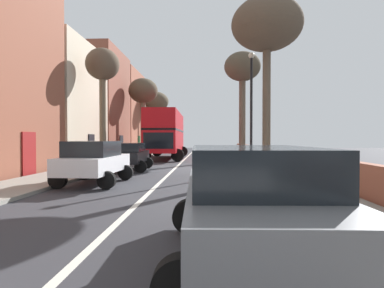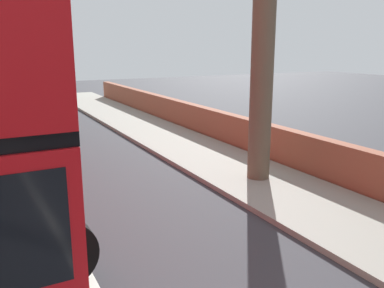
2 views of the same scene
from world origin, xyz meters
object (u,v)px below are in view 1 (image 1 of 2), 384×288
(double_decker_bus, at_px, (166,132))
(litter_bin_right, at_px, (292,166))
(street_tree_right_1, at_px, (267,27))
(street_tree_right_5, at_px, (242,71))
(street_tree_left_4, at_px, (143,93))
(parked_car_white_left_1, at_px, (94,160))
(street_tree_left_6, at_px, (155,102))
(parked_car_grey_right_0, at_px, (250,198))
(lamppost_right, at_px, (251,101))
(street_tree_left_2, at_px, (103,70))
(parked_car_black_left_2, at_px, (128,154))

(double_decker_bus, relative_size, litter_bin_right, 9.29)
(street_tree_right_1, relative_size, street_tree_right_5, 0.92)
(street_tree_right_1, xyz_separation_m, street_tree_left_4, (-9.32, 16.88, -0.61))
(parked_car_white_left_1, distance_m, litter_bin_right, 7.82)
(double_decker_bus, xyz_separation_m, parked_car_white_left_1, (-0.80, -15.58, -1.40))
(street_tree_right_1, height_order, street_tree_right_5, street_tree_right_5)
(street_tree_left_6, bearing_deg, litter_bin_right, -70.05)
(parked_car_grey_right_0, distance_m, lamppost_right, 13.03)
(street_tree_left_4, height_order, street_tree_right_5, street_tree_right_5)
(parked_car_grey_right_0, bearing_deg, parked_car_white_left_1, 123.41)
(street_tree_left_2, distance_m, lamppost_right, 10.03)
(litter_bin_right, bearing_deg, street_tree_right_5, 91.62)
(street_tree_right_5, distance_m, litter_bin_right, 15.61)
(street_tree_left_2, relative_size, lamppost_right, 1.20)
(parked_car_black_left_2, bearing_deg, street_tree_left_2, 130.17)
(street_tree_left_4, relative_size, street_tree_right_5, 0.87)
(street_tree_right_1, relative_size, street_tree_left_4, 1.06)
(parked_car_black_left_2, distance_m, street_tree_right_5, 13.58)
(parked_car_grey_right_0, height_order, parked_car_white_left_1, parked_car_white_left_1)
(street_tree_left_4, distance_m, lamppost_right, 17.45)
(parked_car_grey_right_0, bearing_deg, street_tree_left_4, 104.54)
(street_tree_left_2, bearing_deg, street_tree_right_5, 33.29)
(street_tree_right_5, relative_size, street_tree_left_6, 1.15)
(street_tree_left_2, bearing_deg, litter_bin_right, -36.71)
(parked_car_white_left_1, relative_size, litter_bin_right, 3.62)
(parked_car_black_left_2, relative_size, street_tree_left_6, 0.55)
(parked_car_black_left_2, height_order, street_tree_left_4, street_tree_left_4)
(street_tree_left_6, xyz_separation_m, lamppost_right, (9.13, -23.44, -2.68))
(double_decker_bus, bearing_deg, street_tree_left_2, -113.25)
(litter_bin_right, bearing_deg, lamppost_right, 102.63)
(street_tree_left_4, bearing_deg, parked_car_white_left_1, -83.95)
(parked_car_white_left_1, xyz_separation_m, street_tree_right_1, (7.22, 2.91, 6.09))
(double_decker_bus, height_order, parked_car_black_left_2, double_decker_bus)
(parked_car_black_left_2, bearing_deg, street_tree_right_5, 51.40)
(parked_car_white_left_1, xyz_separation_m, parked_car_black_left_2, (0.00, 5.30, -0.06))
(parked_car_white_left_1, height_order, parked_car_black_left_2, parked_car_white_left_1)
(street_tree_right_1, bearing_deg, street_tree_left_4, 118.90)
(parked_car_grey_right_0, height_order, street_tree_right_1, street_tree_right_1)
(double_decker_bus, xyz_separation_m, litter_bin_right, (7.00, -15.04, -1.67))
(street_tree_left_4, xyz_separation_m, street_tree_left_6, (-0.23, 8.67, 0.06))
(street_tree_right_1, relative_size, street_tree_left_6, 1.06)
(double_decker_bus, bearing_deg, lamppost_right, -60.43)
(street_tree_left_6, bearing_deg, street_tree_right_5, -54.95)
(street_tree_left_4, distance_m, litter_bin_right, 22.39)
(parked_car_grey_right_0, bearing_deg, parked_car_black_left_2, 111.20)
(litter_bin_right, bearing_deg, parked_car_black_left_2, 148.58)
(parked_car_white_left_1, relative_size, lamppost_right, 0.64)
(street_tree_right_1, relative_size, litter_bin_right, 7.46)
(parked_car_grey_right_0, xyz_separation_m, street_tree_left_6, (-7.33, 36.03, 5.53))
(street_tree_left_2, bearing_deg, parked_car_grey_right_0, -64.82)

